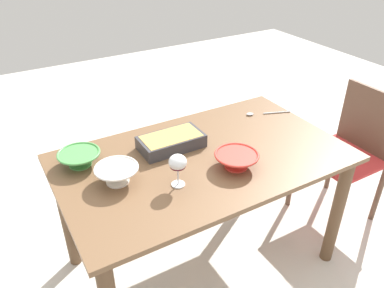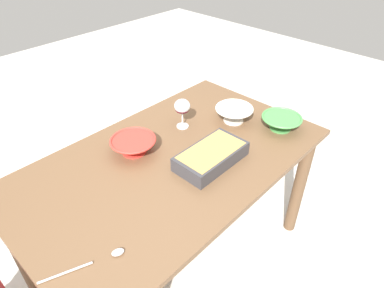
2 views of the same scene
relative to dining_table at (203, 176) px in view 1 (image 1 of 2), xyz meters
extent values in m
plane|color=beige|center=(0.00, 0.00, -0.64)|extent=(8.00, 8.00, 0.00)
cube|color=brown|center=(0.00, 0.00, 0.11)|extent=(1.48, 0.88, 0.03)
cylinder|color=brown|center=(-0.68, -0.38, -0.27)|extent=(0.07, 0.07, 0.74)
cylinder|color=brown|center=(0.68, -0.38, -0.27)|extent=(0.07, 0.07, 0.74)
cylinder|color=brown|center=(-0.68, 0.38, -0.27)|extent=(0.07, 0.07, 0.74)
cube|color=#B22D2D|center=(-1.02, 0.08, -0.17)|extent=(0.43, 0.45, 0.02)
cube|color=brown|center=(-1.22, 0.08, 0.05)|extent=(0.02, 0.42, 0.43)
cylinder|color=brown|center=(-0.82, -0.13, -0.41)|extent=(0.04, 0.04, 0.45)
cylinder|color=brown|center=(-0.82, 0.28, -0.41)|extent=(0.04, 0.04, 0.45)
cylinder|color=brown|center=(-1.22, -0.13, -0.41)|extent=(0.04, 0.04, 0.45)
cylinder|color=brown|center=(-1.22, 0.28, -0.41)|extent=(0.04, 0.04, 0.45)
cylinder|color=white|center=(0.23, 0.15, 0.13)|extent=(0.06, 0.06, 0.01)
cylinder|color=white|center=(0.23, 0.15, 0.17)|extent=(0.01, 0.01, 0.08)
ellipsoid|color=white|center=(0.23, 0.15, 0.25)|extent=(0.08, 0.08, 0.07)
ellipsoid|color=#4C0A19|center=(0.23, 0.15, 0.23)|extent=(0.07, 0.07, 0.03)
cube|color=#38383D|center=(0.10, -0.16, 0.16)|extent=(0.34, 0.18, 0.07)
cube|color=tan|center=(0.10, -0.16, 0.19)|extent=(0.31, 0.16, 0.02)
cylinder|color=red|center=(-0.09, 0.16, 0.13)|extent=(0.12, 0.12, 0.01)
cone|color=red|center=(-0.09, 0.16, 0.17)|extent=(0.21, 0.21, 0.06)
torus|color=red|center=(-0.09, 0.16, 0.20)|extent=(0.22, 0.22, 0.01)
cylinder|color=#4C994C|center=(0.57, -0.24, 0.13)|extent=(0.11, 0.11, 0.01)
cone|color=#4C994C|center=(0.57, -0.24, 0.16)|extent=(0.20, 0.20, 0.06)
torus|color=#4C994C|center=(0.57, -0.24, 0.19)|extent=(0.21, 0.21, 0.01)
cylinder|color=white|center=(0.46, -0.01, 0.13)|extent=(0.11, 0.11, 0.01)
cone|color=white|center=(0.46, -0.01, 0.17)|extent=(0.20, 0.20, 0.07)
torus|color=white|center=(0.46, -0.01, 0.20)|extent=(0.21, 0.21, 0.01)
cylinder|color=silver|center=(-0.65, -0.19, 0.13)|extent=(0.17, 0.07, 0.01)
ellipsoid|color=silver|center=(-0.49, -0.25, 0.13)|extent=(0.05, 0.04, 0.01)
camera|label=1|loc=(0.88, 1.40, 1.20)|focal=35.79mm
camera|label=2|loc=(-0.84, -0.93, 1.12)|focal=31.67mm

